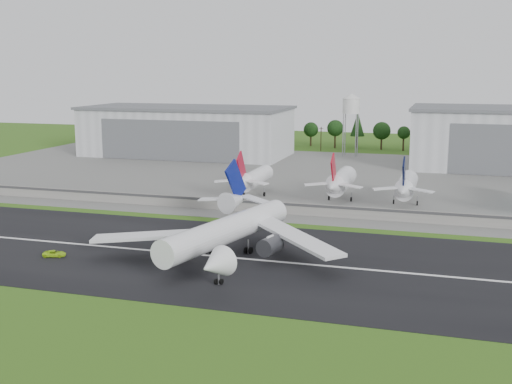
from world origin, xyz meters
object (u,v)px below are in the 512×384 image
(parked_jet_red_a, at_px, (253,179))
(parked_jet_navy, at_px, (406,186))
(ground_vehicle, at_px, (54,254))
(main_airliner, at_px, (227,237))
(parked_jet_red_b, at_px, (340,182))

(parked_jet_red_a, bearing_deg, parked_jet_navy, 0.04)
(ground_vehicle, bearing_deg, parked_jet_red_a, -33.67)
(main_airliner, xyz_separation_m, parked_jet_red_b, (13.46, 67.01, 1.45))
(main_airliner, relative_size, parked_jet_red_a, 1.87)
(main_airliner, relative_size, ground_vehicle, 11.79)
(main_airliner, bearing_deg, parked_jet_navy, -102.27)
(ground_vehicle, xyz_separation_m, parked_jet_navy, (70.05, 77.07, 5.35))
(parked_jet_red_a, distance_m, parked_jet_navy, 48.14)
(parked_jet_red_a, relative_size, parked_jet_red_b, 1.00)
(ground_vehicle, height_order, parked_jet_navy, parked_jet_navy)
(ground_vehicle, bearing_deg, main_airliner, -92.38)
(ground_vehicle, distance_m, parked_jet_red_b, 92.09)
(ground_vehicle, distance_m, parked_jet_navy, 104.28)
(parked_jet_red_b, bearing_deg, main_airliner, -101.36)
(parked_jet_red_a, bearing_deg, main_airliner, -77.62)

